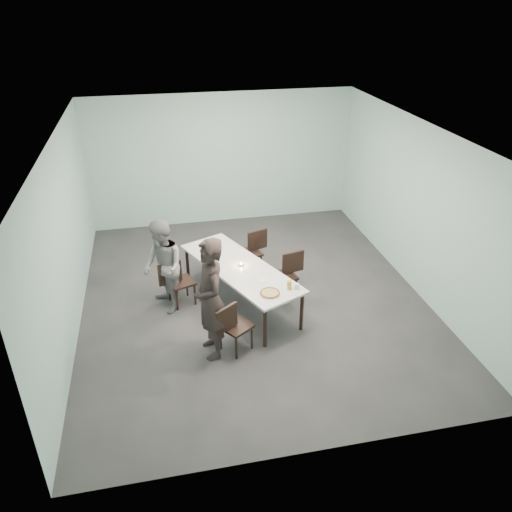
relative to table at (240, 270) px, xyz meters
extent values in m
plane|color=#333335|center=(0.26, 0.14, -0.69)|extent=(7.00, 7.00, 0.00)
cube|color=#A5CFCD|center=(0.26, 3.64, 0.81)|extent=(6.00, 0.02, 3.00)
cube|color=#A5CFCD|center=(0.26, -3.36, 0.81)|extent=(6.00, 0.02, 3.00)
cube|color=#A5CFCD|center=(-2.74, 0.14, 0.81)|extent=(0.02, 7.00, 3.00)
cube|color=#A5CFCD|center=(3.26, 0.14, 0.81)|extent=(0.02, 7.00, 3.00)
cube|color=white|center=(0.26, 0.14, 2.31)|extent=(6.00, 7.00, 0.02)
cube|color=white|center=(0.00, 0.00, 0.04)|extent=(1.88, 2.74, 0.04)
cylinder|color=black|center=(0.16, -1.27, -0.34)|extent=(0.06, 0.06, 0.71)
cylinder|color=black|center=(-0.83, 0.96, -0.34)|extent=(0.06, 0.06, 0.71)
cylinder|color=black|center=(0.83, -0.96, -0.34)|extent=(0.06, 0.06, 0.71)
cylinder|color=black|center=(-0.16, 1.27, -0.34)|extent=(0.06, 0.06, 0.71)
cube|color=black|center=(-0.29, -1.23, -0.26)|extent=(0.59, 0.59, 0.04)
cube|color=black|center=(-0.45, -1.34, -0.02)|extent=(0.37, 0.28, 0.40)
cylinder|color=black|center=(-0.33, -1.47, -0.49)|extent=(0.04, 0.04, 0.41)
cylinder|color=black|center=(-0.53, -1.19, -0.49)|extent=(0.04, 0.04, 0.41)
cylinder|color=black|center=(-0.05, -1.27, -0.49)|extent=(0.04, 0.04, 0.41)
cylinder|color=black|center=(-0.25, -1.00, -0.49)|extent=(0.04, 0.04, 0.41)
cube|color=black|center=(-1.00, 0.24, -0.26)|extent=(0.53, 0.53, 0.04)
cube|color=black|center=(-1.18, 0.17, -0.02)|extent=(0.41, 0.18, 0.40)
cylinder|color=black|center=(-1.11, 0.02, -0.49)|extent=(0.04, 0.04, 0.41)
cylinder|color=black|center=(-1.22, 0.34, -0.49)|extent=(0.04, 0.04, 0.41)
cylinder|color=black|center=(-0.79, 0.13, -0.49)|extent=(0.04, 0.04, 0.41)
cylinder|color=black|center=(-0.90, 0.45, -0.49)|extent=(0.04, 0.04, 0.41)
cube|color=black|center=(0.79, 0.06, -0.26)|extent=(0.51, 0.51, 0.04)
cube|color=black|center=(0.98, 0.10, -0.02)|extent=(0.42, 0.14, 0.40)
cylinder|color=black|center=(0.92, 0.26, -0.49)|extent=(0.04, 0.04, 0.41)
cylinder|color=black|center=(1.00, -0.07, -0.49)|extent=(0.04, 0.04, 0.41)
cylinder|color=black|center=(0.59, 0.18, -0.49)|extent=(0.04, 0.04, 0.41)
cylinder|color=black|center=(0.67, -0.15, -0.49)|extent=(0.04, 0.04, 0.41)
cube|color=black|center=(0.37, 1.04, -0.26)|extent=(0.53, 0.53, 0.04)
cube|color=black|center=(0.55, 1.10, -0.02)|extent=(0.41, 0.17, 0.40)
cylinder|color=black|center=(0.47, 1.25, -0.49)|extent=(0.04, 0.04, 0.41)
cylinder|color=black|center=(0.58, 0.93, -0.49)|extent=(0.04, 0.04, 0.41)
cylinder|color=black|center=(0.15, 1.14, -0.49)|extent=(0.04, 0.04, 0.41)
cylinder|color=black|center=(0.26, 0.82, -0.49)|extent=(0.04, 0.04, 0.41)
imported|color=black|center=(-0.66, -1.23, 0.27)|extent=(0.55, 0.76, 1.93)
imported|color=gray|center=(-1.29, 0.13, 0.13)|extent=(0.83, 0.95, 1.65)
cylinder|color=white|center=(0.31, -0.95, 0.06)|extent=(0.34, 0.34, 0.01)
cylinder|color=tan|center=(0.31, -0.95, 0.08)|extent=(0.30, 0.30, 0.01)
torus|color=brown|center=(0.31, -0.95, 0.08)|extent=(0.32, 0.32, 0.03)
cylinder|color=white|center=(0.29, -0.53, 0.06)|extent=(0.18, 0.18, 0.01)
cylinder|color=#B99028|center=(0.64, -0.87, 0.13)|extent=(0.08, 0.08, 0.15)
cylinder|color=silver|center=(0.75, -0.89, 0.10)|extent=(0.08, 0.08, 0.09)
cylinder|color=silver|center=(0.02, 0.03, 0.07)|extent=(0.06, 0.06, 0.03)
cylinder|color=orange|center=(0.02, 0.03, 0.10)|extent=(0.04, 0.04, 0.01)
cylinder|color=#B99028|center=(-0.26, 0.61, 0.10)|extent=(0.07, 0.07, 0.08)
cube|color=silver|center=(-0.39, 0.66, 0.06)|extent=(0.36, 0.32, 0.01)
camera|label=1|loc=(-1.27, -7.32, 4.29)|focal=35.00mm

